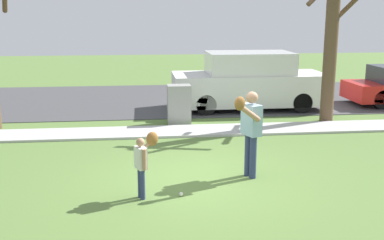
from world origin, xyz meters
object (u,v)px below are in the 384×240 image
object	(u,v)px
person_adult	(250,126)
baseball	(181,194)
person_child	(144,158)
street_tree_near	(332,28)
parked_van_white	(249,82)
utility_cabinet	(179,104)

from	to	relation	value
person_adult	baseball	bearing A→B (deg)	8.25
person_child	street_tree_near	bearing A→B (deg)	21.96
street_tree_near	parked_van_white	size ratio (longest dim) A/B	1.03
person_adult	parked_van_white	xyz separation A→B (m)	(1.50, 6.58, -0.14)
person_adult	utility_cabinet	world-z (taller)	person_adult
baseball	street_tree_near	distance (m)	7.66
person_adult	parked_van_white	distance (m)	6.75
person_adult	utility_cabinet	xyz separation A→B (m)	(-0.97, 4.76, -0.48)
person_child	parked_van_white	bearing A→B (deg)	42.03
utility_cabinet	parked_van_white	bearing A→B (deg)	36.31
street_tree_near	parked_van_white	distance (m)	3.35
person_child	baseball	size ratio (longest dim) A/B	15.19
person_adult	person_child	size ratio (longest dim) A/B	1.51
baseball	person_adult	bearing A→B (deg)	30.45
person_adult	street_tree_near	world-z (taller)	street_tree_near
baseball	parked_van_white	size ratio (longest dim) A/B	0.01
baseball	street_tree_near	size ratio (longest dim) A/B	0.01
person_child	utility_cabinet	world-z (taller)	utility_cabinet
baseball	parked_van_white	distance (m)	8.00
person_child	baseball	distance (m)	0.94
person_adult	parked_van_white	size ratio (longest dim) A/B	0.34
baseball	utility_cabinet	world-z (taller)	utility_cabinet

